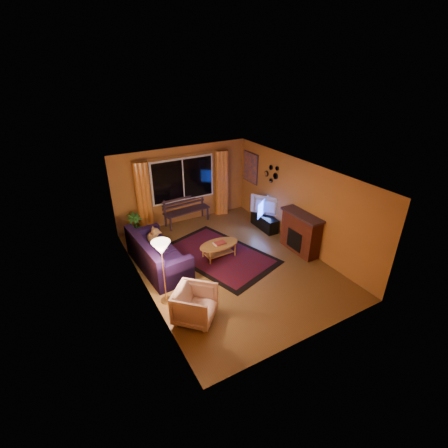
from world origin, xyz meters
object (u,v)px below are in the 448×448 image
bench (187,217)px  coffee_table (219,250)px  armchair (195,303)px  sofa (158,252)px  tv_console (264,222)px  floor_lamp (164,273)px

bench → coffee_table: bench is taller
armchair → coffee_table: (1.57, 1.86, -0.20)m
bench → sofa: size_ratio=0.70×
coffee_table → tv_console: tv_console is taller
bench → floor_lamp: (-1.98, -3.35, 0.54)m
bench → floor_lamp: floor_lamp is taller
floor_lamp → tv_console: floor_lamp is taller
coffee_table → bench: bearing=88.4°
armchair → tv_console: armchair is taller
sofa → armchair: size_ratio=2.68×
sofa → floor_lamp: floor_lamp is taller
armchair → floor_lamp: (-0.34, 0.83, 0.37)m
floor_lamp → sofa: bearing=77.2°
floor_lamp → coffee_table: (1.92, 1.03, -0.57)m
tv_console → floor_lamp: bearing=-154.3°
bench → armchair: 4.50m
sofa → tv_console: sofa is taller
bench → armchair: bearing=-116.7°
armchair → floor_lamp: size_ratio=0.53×
sofa → armchair: 2.20m
sofa → tv_console: size_ratio=2.04×
bench → sofa: (-1.67, -1.98, 0.21)m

